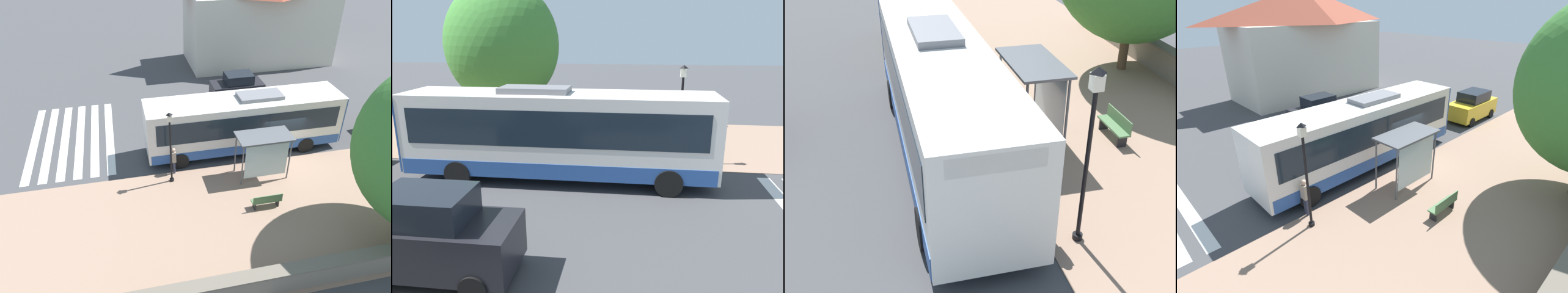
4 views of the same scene
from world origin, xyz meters
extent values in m
plane|color=#424244|center=(0.00, 0.00, 0.00)|extent=(120.00, 120.00, 0.00)
cube|color=#937560|center=(-4.50, 0.00, 0.01)|extent=(9.00, 44.00, 0.02)
cube|color=silver|center=(5.00, 10.18, 0.00)|extent=(9.00, 0.50, 0.01)
cube|color=silver|center=(5.00, 11.13, 0.00)|extent=(9.00, 0.50, 0.01)
cube|color=silver|center=(5.00, 12.08, 0.00)|extent=(9.00, 0.50, 0.01)
cube|color=silver|center=(5.00, 13.03, 0.00)|extent=(9.00, 0.50, 0.01)
cube|color=silver|center=(5.00, 13.98, 0.00)|extent=(9.00, 0.50, 0.01)
cube|color=silver|center=(5.00, 14.93, 0.00)|extent=(9.00, 0.50, 0.01)
cube|color=slate|center=(-8.55, 0.00, 0.54)|extent=(0.50, 20.00, 1.08)
cube|color=#685F52|center=(-8.55, 0.00, 1.12)|extent=(0.60, 20.00, 0.08)
cube|color=beige|center=(15.86, -3.95, 3.20)|extent=(6.03, 12.88, 6.40)
cube|color=silver|center=(1.59, 2.10, 1.94)|extent=(2.56, 11.83, 2.99)
cube|color=black|center=(1.59, 2.10, 2.33)|extent=(2.60, 10.88, 1.31)
cube|color=#264C93|center=(1.59, 2.10, 0.75)|extent=(2.60, 11.59, 0.60)
cube|color=#264C93|center=(1.59, -3.78, 1.94)|extent=(2.60, 0.06, 2.87)
cube|color=black|center=(1.59, 7.97, 3.14)|extent=(1.92, 0.08, 0.42)
cube|color=slate|center=(1.59, 1.21, 3.55)|extent=(1.28, 2.60, 0.22)
cylinder|color=black|center=(0.39, 6.24, 0.50)|extent=(0.30, 1.00, 1.00)
cylinder|color=black|center=(2.79, 6.24, 0.50)|extent=(0.30, 1.00, 1.00)
cylinder|color=black|center=(0.39, -1.57, 0.50)|extent=(0.30, 1.00, 1.00)
cylinder|color=black|center=(2.79, -1.57, 0.50)|extent=(0.30, 1.00, 1.00)
cylinder|color=#515459|center=(-0.63, 0.59, 1.27)|extent=(0.08, 0.08, 2.55)
cylinder|color=#515459|center=(-0.63, 3.26, 1.27)|extent=(0.08, 0.08, 2.55)
cylinder|color=#515459|center=(-1.88, 0.59, 1.27)|extent=(0.08, 0.08, 2.55)
cylinder|color=#515459|center=(-1.88, 3.26, 1.27)|extent=(0.08, 0.08, 2.55)
cube|color=#515459|center=(-1.26, 1.93, 2.59)|extent=(1.55, 2.97, 0.08)
cube|color=silver|center=(-1.86, 1.93, 1.40)|extent=(0.03, 2.41, 2.04)
cylinder|color=#2D3347|center=(-0.09, 6.66, 0.40)|extent=(0.12, 0.12, 0.80)
cylinder|color=#2D3347|center=(0.07, 6.66, 0.40)|extent=(0.12, 0.12, 0.80)
cube|color=gray|center=(-0.01, 6.66, 1.12)|extent=(0.34, 0.22, 0.65)
sphere|color=tan|center=(-0.01, 6.66, 1.56)|extent=(0.22, 0.22, 0.22)
cube|color=#4C7247|center=(-3.86, 2.60, 0.45)|extent=(0.40, 1.55, 0.06)
cube|color=#4C7247|center=(-4.03, 2.60, 0.68)|extent=(0.04, 1.55, 0.40)
cube|color=black|center=(-3.86, 1.98, 0.23)|extent=(0.32, 0.06, 0.45)
cube|color=black|center=(-3.86, 3.21, 0.23)|extent=(0.32, 0.06, 0.45)
cylinder|color=black|center=(-0.75, 6.92, 0.08)|extent=(0.24, 0.24, 0.16)
cylinder|color=black|center=(-0.75, 6.92, 1.92)|extent=(0.10, 0.10, 3.84)
cube|color=silver|center=(-0.75, 6.92, 4.02)|extent=(0.24, 0.24, 0.35)
pyramid|color=black|center=(-0.75, 6.92, 4.26)|extent=(0.28, 0.28, 0.14)
cylinder|color=black|center=(0.43, -7.22, 0.32)|extent=(0.22, 0.64, 0.64)
cylinder|color=black|center=(2.16, -7.22, 0.32)|extent=(0.22, 0.64, 0.64)
cube|color=black|center=(8.13, 0.40, 0.85)|extent=(1.77, 3.93, 1.15)
cube|color=black|center=(8.13, 0.30, 1.78)|extent=(1.51, 2.04, 0.72)
cylinder|color=black|center=(7.30, 1.67, 0.32)|extent=(0.22, 0.64, 0.64)
cylinder|color=black|center=(8.97, 1.67, 0.32)|extent=(0.22, 0.64, 0.64)
cylinder|color=black|center=(7.30, -0.88, 0.32)|extent=(0.22, 0.64, 0.64)
cylinder|color=black|center=(8.97, -0.88, 0.32)|extent=(0.22, 0.64, 0.64)
camera|label=1|loc=(-17.26, 9.21, 13.38)|focal=35.00mm
camera|label=2|loc=(15.57, 4.96, 5.54)|focal=35.00mm
camera|label=3|loc=(3.66, 15.07, 7.74)|focal=45.00mm
camera|label=4|loc=(-9.27, 11.80, 7.95)|focal=28.00mm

